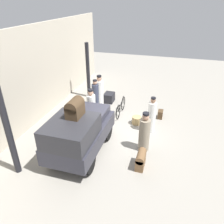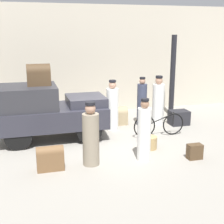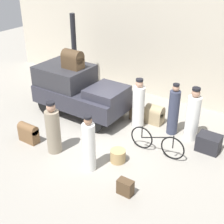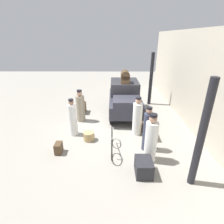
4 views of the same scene
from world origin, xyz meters
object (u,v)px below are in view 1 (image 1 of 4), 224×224
at_px(porter_standing_middle, 95,97).
at_px(trunk_large_brown, 109,97).
at_px(wicker_basket, 137,120).
at_px(porter_lifting_near_truck, 91,108).
at_px(conductor_in_dark_uniform, 152,116).
at_px(trunk_on_truck_roof, 75,108).
at_px(truck, 79,132).
at_px(trunk_barrel_dark, 141,159).
at_px(porter_with_bicycle, 100,93).
at_px(suitcase_black_upright, 85,112).
at_px(bicycle, 121,107).
at_px(trunk_wicker_pale, 160,114).
at_px(porter_carrying_trunk, 144,133).
at_px(suitcase_tan_flat, 81,120).

height_order(porter_standing_middle, trunk_large_brown, porter_standing_middle).
xyz_separation_m(wicker_basket, porter_lifting_near_truck, (-0.55, 2.14, 0.62)).
height_order(wicker_basket, conductor_in_dark_uniform, conductor_in_dark_uniform).
bearing_deg(trunk_on_truck_roof, conductor_in_dark_uniform, -43.73).
bearing_deg(truck, trunk_barrel_dark, -92.57).
distance_m(porter_with_bicycle, suitcase_black_upright, 1.58).
bearing_deg(truck, trunk_large_brown, 3.78).
distance_m(porter_lifting_near_truck, trunk_barrel_dark, 3.78).
distance_m(bicycle, trunk_barrel_dark, 4.12).
bearing_deg(trunk_wicker_pale, porter_standing_middle, 94.33).
distance_m(wicker_basket, porter_carrying_trunk, 2.10).
relative_size(trunk_wicker_pale, trunk_on_truck_roof, 0.58).
bearing_deg(porter_standing_middle, suitcase_black_upright, 159.88).
xyz_separation_m(conductor_in_dark_uniform, porter_carrying_trunk, (-1.44, 0.10, -0.02)).
relative_size(wicker_basket, trunk_on_truck_roof, 0.63).
distance_m(porter_with_bicycle, porter_carrying_trunk, 4.42).
bearing_deg(suitcase_black_upright, conductor_in_dark_uniform, -95.16).
bearing_deg(conductor_in_dark_uniform, porter_lifting_near_truck, 91.50).
bearing_deg(truck, trunk_wicker_pale, -36.24).
distance_m(suitcase_tan_flat, suitcase_black_upright, 0.69).
distance_m(conductor_in_dark_uniform, trunk_large_brown, 3.79).
bearing_deg(wicker_basket, porter_standing_middle, 74.67).
height_order(suitcase_black_upright, trunk_on_truck_roof, trunk_on_truck_roof).
xyz_separation_m(suitcase_tan_flat, trunk_on_truck_roof, (-2.21, -0.86, 1.89)).
relative_size(suitcase_tan_flat, suitcase_black_upright, 0.68).
height_order(truck, porter_standing_middle, porter_standing_middle).
bearing_deg(porter_lifting_near_truck, trunk_large_brown, -2.07).
xyz_separation_m(porter_standing_middle, porter_with_bicycle, (0.66, 0.00, -0.00)).
bearing_deg(porter_carrying_trunk, trunk_barrel_dark, -176.31).
relative_size(truck, porter_lifting_near_truck, 1.94).
relative_size(trunk_wicker_pale, trunk_barrel_dark, 0.62).
bearing_deg(porter_with_bicycle, porter_lifting_near_truck, -172.66).
bearing_deg(trunk_on_truck_roof, suitcase_black_upright, 18.24).
bearing_deg(bicycle, trunk_on_truck_roof, 169.36).
bearing_deg(trunk_wicker_pale, porter_carrying_trunk, 171.79).
height_order(wicker_basket, trunk_large_brown, trunk_large_brown).
height_order(porter_with_bicycle, suitcase_tan_flat, porter_with_bicycle).
bearing_deg(bicycle, trunk_large_brown, 39.17).
relative_size(porter_lifting_near_truck, trunk_on_truck_roof, 2.49).
relative_size(porter_standing_middle, suitcase_black_upright, 2.64).
distance_m(bicycle, suitcase_black_upright, 1.90).
height_order(suitcase_tan_flat, trunk_on_truck_roof, trunk_on_truck_roof).
distance_m(porter_carrying_trunk, suitcase_tan_flat, 3.45).
distance_m(wicker_basket, porter_standing_middle, 2.54).
height_order(porter_with_bicycle, trunk_wicker_pale, porter_with_bicycle).
distance_m(truck, conductor_in_dark_uniform, 3.45).
bearing_deg(trunk_barrel_dark, bicycle, 24.72).
relative_size(porter_with_bicycle, trunk_wicker_pale, 4.36).
distance_m(truck, trunk_large_brown, 4.97).
bearing_deg(porter_lifting_near_truck, truck, -169.83).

